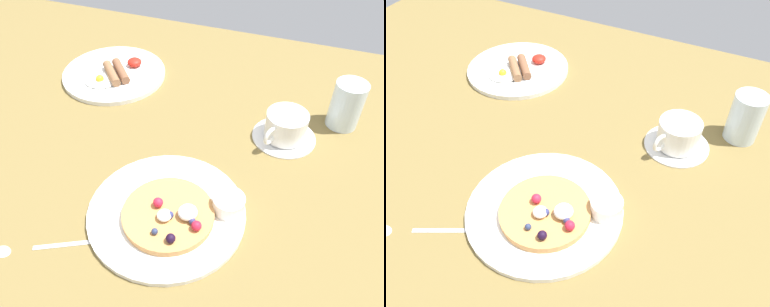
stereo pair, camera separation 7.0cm
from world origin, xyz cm
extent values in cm
cube|color=brown|center=(0.00, 0.00, -1.50)|extent=(165.18, 117.59, 3.00)
cylinder|color=white|center=(6.86, -11.90, 0.52)|extent=(27.85, 27.85, 1.03)
cylinder|color=#CA8B4B|center=(7.68, -13.04, 1.70)|extent=(16.00, 16.00, 1.33)
sphere|color=black|center=(10.28, -18.34, 3.16)|extent=(1.60, 1.60, 1.60)
sphere|color=red|center=(13.38, -14.73, 3.23)|extent=(1.73, 1.73, 1.73)
sphere|color=navy|center=(7.27, -17.82, 2.92)|extent=(1.11, 1.11, 1.11)
sphere|color=red|center=(5.57, -12.32, 3.25)|extent=(1.76, 1.76, 1.76)
sphere|color=navy|center=(8.42, -13.98, 3.01)|extent=(1.29, 1.29, 1.29)
sphere|color=navy|center=(12.31, -13.86, 2.97)|extent=(1.20, 1.20, 1.20)
ellipsoid|color=white|center=(7.58, -14.44, 3.12)|extent=(2.53, 2.53, 1.52)
ellipsoid|color=white|center=(11.14, -12.70, 3.37)|extent=(3.35, 3.35, 2.01)
cylinder|color=white|center=(16.97, -7.87, 2.47)|extent=(5.69, 5.69, 2.88)
cylinder|color=brown|center=(16.97, -7.87, 3.05)|extent=(4.66, 4.66, 0.35)
cylinder|color=white|center=(-22.48, 24.79, 0.57)|extent=(25.97, 25.97, 1.14)
cylinder|color=brown|center=(-20.19, 24.32, 2.21)|extent=(7.99, 8.56, 2.13)
cylinder|color=#8A5F3E|center=(-21.86, 22.53, 2.21)|extent=(8.02, 8.53, 2.13)
ellipsoid|color=white|center=(-23.66, 19.73, 1.44)|extent=(7.99, 6.80, 0.60)
sphere|color=yellow|center=(-23.66, 19.73, 1.94)|extent=(2.00, 2.00, 2.00)
ellipsoid|color=red|center=(-18.78, 29.31, 2.15)|extent=(3.68, 3.68, 2.02)
cylinder|color=white|center=(22.76, 15.38, 0.34)|extent=(13.41, 13.41, 0.68)
cylinder|color=white|center=(22.76, 15.38, 3.48)|extent=(8.69, 8.69, 5.61)
torus|color=white|center=(20.38, 10.60, 3.76)|extent=(2.47, 3.88, 3.94)
cylinder|color=#A2724F|center=(22.76, 15.38, 5.27)|extent=(7.39, 7.39, 0.45)
cube|color=silver|center=(-6.96, -23.60, 0.15)|extent=(9.03, 5.08, 0.30)
ellipsoid|color=silver|center=(-15.63, -27.97, 0.30)|extent=(2.86, 2.20, 0.60)
cylinder|color=silver|center=(33.87, 24.20, 5.28)|extent=(6.74, 6.74, 10.56)
camera|label=1|loc=(25.63, -51.52, 57.05)|focal=37.46mm
camera|label=2|loc=(32.05, -48.78, 57.05)|focal=37.46mm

